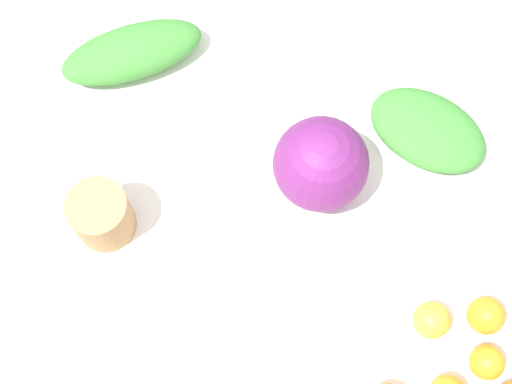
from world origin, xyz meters
TOP-DOWN VIEW (x-y plane):
  - ground_plane at (0.00, 0.00)m, footprint 8.00×8.00m
  - dining_table at (0.00, 0.00)m, footprint 1.36×0.84m
  - cabbage_purple at (-0.11, -0.07)m, footprint 0.19×0.19m
  - paper_bag at (0.26, 0.16)m, footprint 0.12×0.12m
  - greens_bunch_dandelion at (-0.29, -0.24)m, footprint 0.28×0.22m
  - greens_bunch_chard at (0.36, -0.21)m, footprint 0.32×0.29m
  - orange_0 at (-0.40, 0.14)m, footprint 0.07×0.07m
  - orange_2 at (-0.49, 0.10)m, footprint 0.07×0.07m
  - orange_5 at (-0.51, 0.18)m, footprint 0.07×0.07m

SIDE VIEW (x-z plane):
  - ground_plane at x=0.00m, z-range 0.00..0.00m
  - dining_table at x=0.00m, z-range 0.26..0.98m
  - orange_5 at x=-0.51m, z-range 0.72..0.78m
  - orange_0 at x=-0.40m, z-range 0.72..0.79m
  - orange_2 at x=-0.49m, z-range 0.72..0.79m
  - greens_bunch_dandelion at x=-0.29m, z-range 0.72..0.79m
  - greens_bunch_chard at x=0.36m, z-range 0.72..0.80m
  - paper_bag at x=0.26m, z-range 0.72..0.84m
  - cabbage_purple at x=-0.11m, z-range 0.72..0.91m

